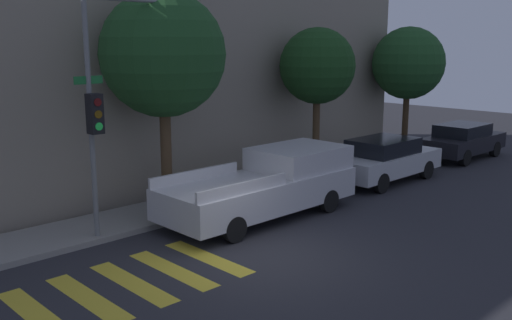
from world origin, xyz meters
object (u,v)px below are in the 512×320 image
at_px(pickup_truck, 269,184).
at_px(sedan_near_corner, 384,159).
at_px(tree_midblock, 317,67).
at_px(tree_far_end, 408,64).
at_px(traffic_light_pole, 111,85).
at_px(tree_near_corner, 163,55).
at_px(sedan_middle, 463,140).

distance_m(pickup_truck, sedan_near_corner, 5.52).
bearing_deg(sedan_near_corner, tree_midblock, 117.31).
distance_m(pickup_truck, tree_midblock, 5.72).
bearing_deg(sedan_near_corner, tree_far_end, 24.21).
bearing_deg(traffic_light_pole, tree_far_end, 3.33).
bearing_deg(tree_near_corner, tree_far_end, 0.00).
xyz_separation_m(pickup_truck, tree_far_end, (10.17, 2.09, 2.89)).
xyz_separation_m(sedan_near_corner, tree_near_corner, (-7.36, 2.09, 3.52)).
bearing_deg(traffic_light_pole, pickup_truck, -18.14).
bearing_deg(tree_far_end, sedan_near_corner, -155.79).
height_order(sedan_middle, tree_near_corner, tree_near_corner).
relative_size(pickup_truck, sedan_middle, 1.34).
xyz_separation_m(pickup_truck, tree_near_corner, (-1.84, 2.09, 3.42)).
xyz_separation_m(sedan_near_corner, sedan_middle, (5.60, 0.00, -0.03)).
xyz_separation_m(traffic_light_pole, sedan_near_corner, (9.40, -1.27, -2.88)).
relative_size(sedan_near_corner, tree_midblock, 0.86).
distance_m(traffic_light_pole, sedan_middle, 15.34).
relative_size(pickup_truck, tree_far_end, 1.08).
relative_size(traffic_light_pole, tree_near_corner, 0.96).
bearing_deg(tree_midblock, sedan_middle, -17.38).
xyz_separation_m(pickup_truck, tree_midblock, (4.44, 2.09, 2.93)).
bearing_deg(tree_midblock, pickup_truck, -154.77).
bearing_deg(sedan_near_corner, traffic_light_pole, 172.29).
xyz_separation_m(sedan_middle, tree_midblock, (-6.68, 2.09, 3.07)).
bearing_deg(tree_midblock, tree_near_corner, 180.00).
height_order(tree_near_corner, tree_far_end, tree_near_corner).
bearing_deg(tree_far_end, pickup_truck, -168.38).
bearing_deg(tree_near_corner, sedan_middle, -9.17).
height_order(pickup_truck, tree_midblock, tree_midblock).
height_order(pickup_truck, sedan_middle, pickup_truck).
height_order(sedan_near_corner, sedan_middle, sedan_near_corner).
xyz_separation_m(traffic_light_pole, tree_far_end, (14.05, 0.82, 0.12)).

